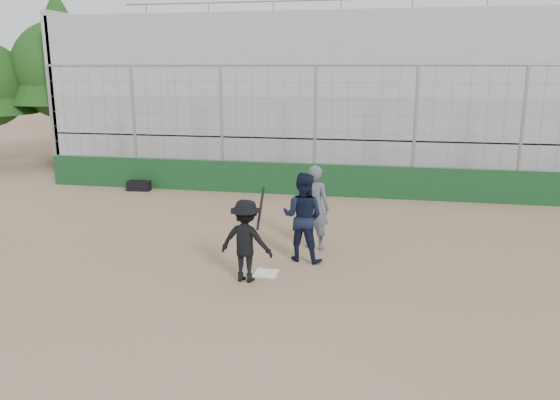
% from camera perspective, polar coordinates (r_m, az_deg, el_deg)
% --- Properties ---
extents(ground, '(90.00, 90.00, 0.00)m').
position_cam_1_polar(ground, '(10.73, -1.46, -7.71)').
color(ground, brown).
rests_on(ground, ground).
extents(home_plate, '(0.44, 0.44, 0.02)m').
position_cam_1_polar(home_plate, '(10.73, -1.46, -7.65)').
color(home_plate, white).
rests_on(home_plate, ground).
extents(backstop, '(18.10, 0.25, 4.04)m').
position_cam_1_polar(backstop, '(17.15, 3.62, 3.66)').
color(backstop, '#103418').
rests_on(backstop, ground).
extents(bleachers, '(20.25, 6.70, 6.98)m').
position_cam_1_polar(bleachers, '(21.84, 5.45, 10.93)').
color(bleachers, gray).
rests_on(bleachers, ground).
extents(tree_left, '(4.48, 4.48, 7.00)m').
position_cam_1_polar(tree_left, '(24.60, -21.97, 13.74)').
color(tree_left, '#3D2B16').
rests_on(tree_left, ground).
extents(batter_at_plate, '(1.08, 0.79, 1.74)m').
position_cam_1_polar(batter_at_plate, '(10.17, -3.58, -4.26)').
color(batter_at_plate, black).
rests_on(batter_at_plate, ground).
extents(catcher_crouched, '(1.06, 0.92, 1.25)m').
position_cam_1_polar(catcher_crouched, '(11.25, 2.37, -3.34)').
color(catcher_crouched, black).
rests_on(catcher_crouched, ground).
extents(umpire, '(0.80, 0.65, 1.69)m').
position_cam_1_polar(umpire, '(11.99, 3.65, -1.19)').
color(umpire, '#4A535E').
rests_on(umpire, ground).
extents(equipment_bag, '(0.77, 0.37, 0.36)m').
position_cam_1_polar(equipment_bag, '(18.48, -14.54, 1.45)').
color(equipment_bag, black).
rests_on(equipment_bag, ground).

